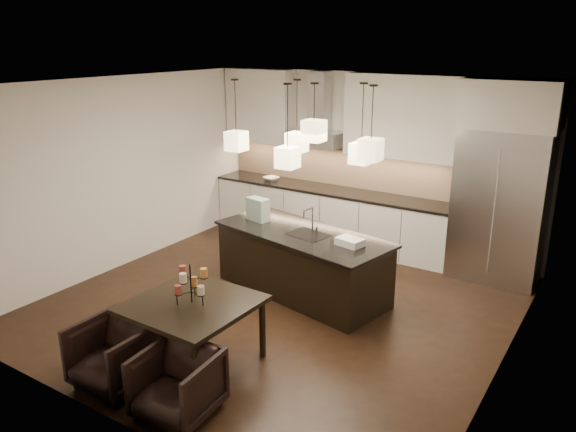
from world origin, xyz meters
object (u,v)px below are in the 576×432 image
Objects in this scene: island_body at (302,264)px; armchair_left at (114,354)px; dining_table at (194,333)px; refrigerator at (500,206)px; armchair_right at (177,384)px.

armchair_left is at bearing -87.81° from island_body.
island_body is 1.97× the size of dining_table.
refrigerator reaches higher than dining_table.
refrigerator is 5.40m from armchair_left.
armchair_left is at bearing -117.87° from refrigerator.
island_body is 2.85m from armchair_left.
armchair_right is (0.45, -0.72, -0.04)m from dining_table.
dining_table is 1.72× the size of armchair_right.
island_body is 2.11m from dining_table.
island_body is at bearing 80.66° from armchair_left.
island_body is at bearing 93.02° from armchair_right.
island_body is at bearing 89.73° from dining_table.
refrigerator is 5.08m from armchair_right.
refrigerator reaches higher than island_body.
refrigerator is 3.11× the size of armchair_right.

